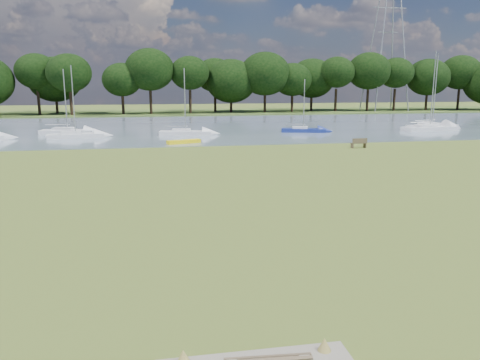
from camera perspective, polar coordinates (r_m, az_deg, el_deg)
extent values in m
plane|color=brown|center=(22.45, -5.04, -3.51)|extent=(220.00, 220.00, 0.00)
cube|color=slate|center=(63.88, -8.55, 6.38)|extent=(220.00, 40.00, 0.10)
cube|color=#4C6626|center=(93.78, -9.16, 8.06)|extent=(220.00, 20.00, 0.40)
cube|color=brown|center=(44.11, 13.52, 4.08)|extent=(0.11, 0.45, 0.45)
cube|color=brown|center=(44.73, 14.97, 4.11)|extent=(0.11, 0.45, 0.45)
cube|color=brown|center=(44.39, 14.26, 4.39)|extent=(1.51, 0.56, 0.05)
cube|color=brown|center=(44.19, 14.40, 4.66)|extent=(1.48, 0.16, 0.44)
cube|color=yellow|center=(46.30, -6.86, 4.67)|extent=(3.43, 1.91, 0.34)
cylinder|color=#93969C|center=(100.19, 17.00, 17.02)|extent=(0.25, 0.25, 31.29)
cylinder|color=#93969C|center=(102.42, 19.50, 16.74)|extent=(0.25, 0.25, 31.29)
cylinder|color=#93969C|center=(104.49, 15.75, 16.85)|extent=(0.25, 0.25, 31.29)
cylinder|color=#93969C|center=(106.63, 18.18, 16.60)|extent=(0.25, 0.25, 31.29)
cube|color=#93969C|center=(103.96, 17.78, 19.37)|extent=(7.20, 0.15, 0.15)
cylinder|color=black|center=(92.10, -23.77, 8.59)|extent=(0.55, 0.55, 4.20)
ellipsoid|color=black|center=(92.04, -24.04, 11.77)|extent=(7.70, 7.70, 6.55)
cylinder|color=black|center=(90.74, -19.43, 8.98)|extent=(0.55, 0.55, 4.51)
ellipsoid|color=black|center=(90.70, -19.67, 12.45)|extent=(8.80, 8.80, 7.48)
cylinder|color=black|center=(89.94, -14.95, 8.92)|extent=(0.55, 0.55, 3.56)
ellipsoid|color=black|center=(89.86, -15.10, 11.70)|extent=(9.90, 9.90, 8.42)
cylinder|color=black|center=(89.65, -10.44, 9.22)|extent=(0.55, 0.55, 3.88)
ellipsoid|color=black|center=(89.58, -10.56, 12.25)|extent=(7.70, 7.70, 6.55)
cylinder|color=black|center=(89.91, -5.92, 9.46)|extent=(0.55, 0.55, 4.20)
ellipsoid|color=black|center=(89.85, -5.99, 12.73)|extent=(8.80, 8.80, 7.48)
cylinder|color=black|center=(90.71, -1.45, 9.63)|extent=(0.55, 0.55, 4.51)
ellipsoid|color=black|center=(90.67, -1.47, 13.12)|extent=(9.90, 9.90, 8.42)
cylinder|color=black|center=(92.07, 2.92, 9.36)|extent=(0.55, 0.55, 3.56)
ellipsoid|color=black|center=(91.98, 2.95, 12.07)|extent=(7.70, 7.70, 6.55)
cylinder|color=black|center=(93.90, 7.14, 9.43)|extent=(0.55, 0.55, 3.88)
ellipsoid|color=black|center=(93.82, 7.22, 12.32)|extent=(8.80, 8.80, 7.48)
cylinder|color=black|center=(96.20, 11.18, 9.45)|extent=(0.55, 0.55, 4.20)
ellipsoid|color=black|center=(96.15, 11.31, 12.50)|extent=(9.90, 9.90, 8.42)
cylinder|color=black|center=(98.95, 15.01, 9.42)|extent=(0.55, 0.55, 4.51)
ellipsoid|color=black|center=(98.91, 15.19, 12.62)|extent=(7.70, 7.70, 6.55)
cylinder|color=black|center=(102.13, 18.60, 9.01)|extent=(0.55, 0.55, 3.56)
ellipsoid|color=black|center=(102.06, 18.77, 11.45)|extent=(8.80, 8.80, 7.48)
cylinder|color=black|center=(105.66, 21.98, 8.93)|extent=(0.55, 0.55, 3.88)
ellipsoid|color=black|center=(105.59, 22.18, 11.50)|extent=(9.90, 9.90, 8.42)
cylinder|color=black|center=(109.51, 25.13, 8.83)|extent=(0.55, 0.55, 4.20)
ellipsoid|color=black|center=(109.47, 25.37, 11.51)|extent=(7.70, 7.70, 6.55)
cube|color=silver|center=(62.98, 22.14, 5.93)|extent=(7.44, 3.05, 0.69)
cube|color=silver|center=(62.57, 21.77, 6.31)|extent=(2.73, 1.94, 0.44)
cylinder|color=#A5A8AD|center=(62.74, 22.48, 10.21)|extent=(0.12, 0.12, 9.15)
cube|color=silver|center=(57.82, -20.27, 5.62)|extent=(6.33, 2.66, 0.70)
cube|color=silver|center=(57.94, -20.76, 6.02)|extent=(2.33, 1.67, 0.45)
cylinder|color=#A5A8AD|center=(57.59, -20.52, 9.14)|extent=(0.12, 0.12, 6.83)
cube|color=silver|center=(65.25, 22.38, 6.10)|extent=(7.13, 3.19, 0.73)
cube|color=silver|center=(64.83, 22.06, 6.49)|extent=(2.65, 1.94, 0.47)
cylinder|color=#A5A8AD|center=(65.02, 22.70, 10.10)|extent=(0.13, 0.13, 8.82)
cube|color=silver|center=(53.59, -19.39, 5.21)|extent=(5.99, 2.35, 0.63)
cube|color=silver|center=(53.57, -19.92, 5.58)|extent=(2.18, 1.53, 0.40)
cylinder|color=#A5A8AD|center=(53.33, -19.67, 9.18)|extent=(0.11, 0.11, 7.18)
cube|color=navy|center=(56.93, 7.73, 6.11)|extent=(5.42, 2.82, 0.61)
cube|color=silver|center=(56.88, 7.32, 6.49)|extent=(2.07, 1.60, 0.39)
cylinder|color=#A5A8AD|center=(56.71, 7.82, 9.15)|extent=(0.10, 0.10, 5.80)
cube|color=silver|center=(53.71, -6.65, 5.82)|extent=(6.04, 2.48, 0.64)
cube|color=silver|center=(53.71, -7.16, 6.22)|extent=(2.22, 1.58, 0.41)
cylinder|color=#A5A8AD|center=(53.45, -6.74, 9.66)|extent=(0.11, 0.11, 6.93)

